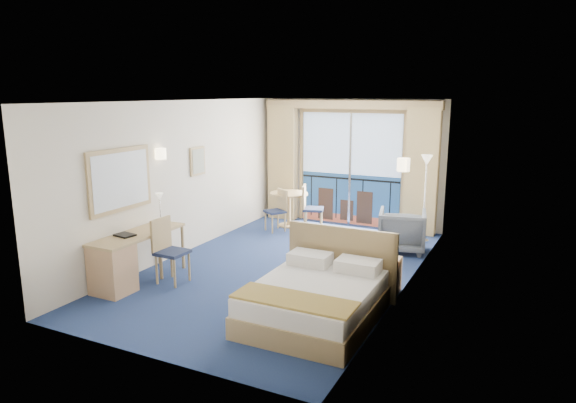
{
  "coord_description": "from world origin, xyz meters",
  "views": [
    {
      "loc": [
        3.6,
        -7.18,
        2.84
      ],
      "look_at": [
        -0.01,
        0.2,
        1.08
      ],
      "focal_mm": 32.0,
      "sensor_mm": 36.0,
      "label": 1
    }
  ],
  "objects_px": {
    "bed": "(317,298)",
    "desk": "(118,263)",
    "armchair": "(402,230)",
    "desk_chair": "(168,246)",
    "table_chair_a": "(309,205)",
    "table_chair_b": "(278,208)",
    "nightstand": "(385,275)",
    "round_table": "(289,201)",
    "floor_lamp": "(426,176)"
  },
  "relations": [
    {
      "from": "bed",
      "to": "desk_chair",
      "type": "height_order",
      "value": "bed"
    },
    {
      "from": "desk",
      "to": "armchair",
      "type": "bearing_deg",
      "value": 48.88
    },
    {
      "from": "floor_lamp",
      "to": "table_chair_a",
      "type": "height_order",
      "value": "floor_lamp"
    },
    {
      "from": "table_chair_b",
      "to": "floor_lamp",
      "type": "bearing_deg",
      "value": 43.32
    },
    {
      "from": "armchair",
      "to": "desk_chair",
      "type": "height_order",
      "value": "desk_chair"
    },
    {
      "from": "desk",
      "to": "desk_chair",
      "type": "bearing_deg",
      "value": 54.82
    },
    {
      "from": "floor_lamp",
      "to": "armchair",
      "type": "bearing_deg",
      "value": -106.25
    },
    {
      "from": "armchair",
      "to": "bed",
      "type": "bearing_deg",
      "value": 72.98
    },
    {
      "from": "nightstand",
      "to": "table_chair_b",
      "type": "relative_size",
      "value": 0.59
    },
    {
      "from": "nightstand",
      "to": "table_chair_a",
      "type": "xyz_separation_m",
      "value": [
        -2.34,
        2.6,
        0.28
      ]
    },
    {
      "from": "desk_chair",
      "to": "table_chair_a",
      "type": "xyz_separation_m",
      "value": [
        0.73,
        3.64,
        -0.02
      ]
    },
    {
      "from": "desk_chair",
      "to": "round_table",
      "type": "xyz_separation_m",
      "value": [
        0.19,
        3.79,
        -0.0
      ]
    },
    {
      "from": "nightstand",
      "to": "armchair",
      "type": "height_order",
      "value": "armchair"
    },
    {
      "from": "floor_lamp",
      "to": "table_chair_a",
      "type": "bearing_deg",
      "value": -174.27
    },
    {
      "from": "nightstand",
      "to": "round_table",
      "type": "xyz_separation_m",
      "value": [
        -2.89,
        2.75,
        0.3
      ]
    },
    {
      "from": "bed",
      "to": "desk_chair",
      "type": "relative_size",
      "value": 1.93
    },
    {
      "from": "bed",
      "to": "desk",
      "type": "height_order",
      "value": "bed"
    },
    {
      "from": "bed",
      "to": "table_chair_b",
      "type": "height_order",
      "value": "bed"
    },
    {
      "from": "table_chair_a",
      "to": "desk",
      "type": "bearing_deg",
      "value": 146.01
    },
    {
      "from": "bed",
      "to": "round_table",
      "type": "height_order",
      "value": "bed"
    },
    {
      "from": "bed",
      "to": "desk",
      "type": "distance_m",
      "value": 2.99
    },
    {
      "from": "nightstand",
      "to": "round_table",
      "type": "distance_m",
      "value": 4.0
    },
    {
      "from": "desk_chair",
      "to": "table_chair_b",
      "type": "relative_size",
      "value": 1.14
    },
    {
      "from": "round_table",
      "to": "floor_lamp",
      "type": "bearing_deg",
      "value": 1.73
    },
    {
      "from": "floor_lamp",
      "to": "table_chair_b",
      "type": "height_order",
      "value": "floor_lamp"
    },
    {
      "from": "armchair",
      "to": "table_chair_a",
      "type": "bearing_deg",
      "value": -27.11
    },
    {
      "from": "armchair",
      "to": "desk",
      "type": "relative_size",
      "value": 0.52
    },
    {
      "from": "bed",
      "to": "desk_chair",
      "type": "distance_m",
      "value": 2.57
    },
    {
      "from": "table_chair_b",
      "to": "round_table",
      "type": "bearing_deg",
      "value": 118.17
    },
    {
      "from": "armchair",
      "to": "table_chair_b",
      "type": "distance_m",
      "value": 2.67
    },
    {
      "from": "table_chair_a",
      "to": "table_chair_b",
      "type": "xyz_separation_m",
      "value": [
        -0.58,
        -0.28,
        -0.05
      ]
    },
    {
      "from": "table_chair_a",
      "to": "desk_chair",
      "type": "bearing_deg",
      "value": 149.85
    },
    {
      "from": "bed",
      "to": "table_chair_a",
      "type": "distance_m",
      "value": 4.29
    },
    {
      "from": "bed",
      "to": "table_chair_a",
      "type": "bearing_deg",
      "value": 115.02
    },
    {
      "from": "nightstand",
      "to": "desk_chair",
      "type": "xyz_separation_m",
      "value": [
        -3.08,
        -1.04,
        0.3
      ]
    },
    {
      "from": "armchair",
      "to": "desk_chair",
      "type": "relative_size",
      "value": 0.85
    },
    {
      "from": "floor_lamp",
      "to": "desk",
      "type": "relative_size",
      "value": 1.05
    },
    {
      "from": "bed",
      "to": "armchair",
      "type": "distance_m",
      "value": 3.35
    },
    {
      "from": "desk",
      "to": "table_chair_a",
      "type": "bearing_deg",
      "value": 74.76
    },
    {
      "from": "desk_chair",
      "to": "table_chair_b",
      "type": "bearing_deg",
      "value": -1.4
    },
    {
      "from": "armchair",
      "to": "round_table",
      "type": "height_order",
      "value": "armchair"
    },
    {
      "from": "desk",
      "to": "table_chair_b",
      "type": "relative_size",
      "value": 1.86
    },
    {
      "from": "nightstand",
      "to": "table_chair_a",
      "type": "bearing_deg",
      "value": 132.0
    },
    {
      "from": "bed",
      "to": "round_table",
      "type": "relative_size",
      "value": 2.34
    },
    {
      "from": "desk",
      "to": "bed",
      "type": "bearing_deg",
      "value": 6.97
    },
    {
      "from": "floor_lamp",
      "to": "table_chair_b",
      "type": "relative_size",
      "value": 1.95
    },
    {
      "from": "floor_lamp",
      "to": "table_chair_a",
      "type": "distance_m",
      "value": 2.42
    },
    {
      "from": "table_chair_b",
      "to": "desk_chair",
      "type": "bearing_deg",
      "value": -59.36
    },
    {
      "from": "table_chair_b",
      "to": "table_chair_a",
      "type": "bearing_deg",
      "value": 58.99
    },
    {
      "from": "desk",
      "to": "desk_chair",
      "type": "distance_m",
      "value": 0.74
    }
  ]
}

